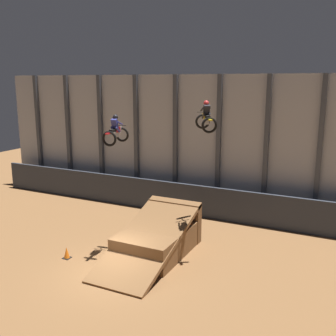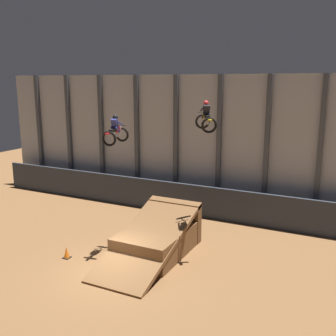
{
  "view_description": "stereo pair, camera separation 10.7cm",
  "coord_description": "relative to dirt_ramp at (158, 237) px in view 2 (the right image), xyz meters",
  "views": [
    {
      "loc": [
        9.53,
        -13.7,
        8.57
      ],
      "look_at": [
        0.59,
        4.59,
        4.06
      ],
      "focal_mm": 42.0,
      "sensor_mm": 36.0,
      "label": 1
    },
    {
      "loc": [
        9.63,
        -13.65,
        8.57
      ],
      "look_at": [
        0.59,
        4.59,
        4.06
      ],
      "focal_mm": 42.0,
      "sensor_mm": 36.0,
      "label": 2
    }
  ],
  "objects": [
    {
      "name": "lower_barrier",
      "position": [
        -0.84,
        5.88,
        0.26
      ],
      "size": [
        31.36,
        0.2,
        2.07
      ],
      "color": "#2D333D",
      "rests_on": "ground_plane"
    },
    {
      "name": "ground_plane",
      "position": [
        -0.84,
        -2.98,
        -0.77
      ],
      "size": [
        60.0,
        60.0,
        0.0
      ],
      "primitive_type": "plane",
      "color": "brown"
    },
    {
      "name": "traffic_cone_near_ramp",
      "position": [
        -3.71,
        -2.7,
        -0.49
      ],
      "size": [
        0.36,
        0.36,
        0.58
      ],
      "color": "black",
      "rests_on": "ground_plane"
    },
    {
      "name": "dirt_ramp",
      "position": [
        0.0,
        0.0,
        0.0
      ],
      "size": [
        3.0,
        6.56,
        2.33
      ],
      "color": "brown",
      "rests_on": "ground_plane"
    },
    {
      "name": "arena_back_wall",
      "position": [
        -0.84,
        7.22,
        3.73
      ],
      "size": [
        32.0,
        0.4,
        9.0
      ],
      "color": "#A3A8B2",
      "rests_on": "ground_plane"
    },
    {
      "name": "rider_bike_right_air",
      "position": [
        2.17,
        0.73,
        6.08
      ],
      "size": [
        1.46,
        1.7,
        1.46
      ],
      "rotation": [
        0.03,
        0.0,
        0.59
      ],
      "color": "black"
    },
    {
      "name": "rider_bike_left_air",
      "position": [
        -1.88,
        -0.82,
        5.4
      ],
      "size": [
        0.92,
        1.78,
        1.45
      ],
      "rotation": [
        0.01,
        0.0,
        0.13
      ],
      "color": "black"
    }
  ]
}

